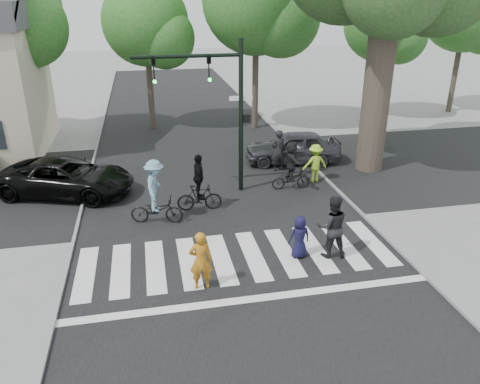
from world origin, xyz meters
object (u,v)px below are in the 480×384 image
at_px(car_suv, 66,177).
at_px(car_grey, 293,147).
at_px(pedestrian_child, 299,237).
at_px(cyclist_right, 291,168).
at_px(pedestrian_woman, 201,261).
at_px(cyclist_left, 156,196).
at_px(pedestrian_adult, 332,227).
at_px(cyclist_mid, 199,188).
at_px(traffic_signal, 219,96).

relative_size(car_suv, car_grey, 1.18).
relative_size(pedestrian_child, car_suv, 0.26).
bearing_deg(cyclist_right, car_suv, 172.13).
bearing_deg(pedestrian_woman, cyclist_left, -73.08).
distance_m(pedestrian_woman, car_grey, 10.95).
bearing_deg(pedestrian_child, car_grey, -109.77).
bearing_deg(pedestrian_woman, car_grey, -117.08).
bearing_deg(cyclist_left, car_grey, 37.83).
bearing_deg(pedestrian_adult, pedestrian_child, 0.96).
distance_m(pedestrian_woman, pedestrian_child, 3.31).
distance_m(pedestrian_child, car_grey, 8.72).
xyz_separation_m(pedestrian_woman, pedestrian_adult, (4.11, 0.91, 0.14)).
xyz_separation_m(pedestrian_woman, car_suv, (-4.42, 7.55, -0.13)).
relative_size(pedestrian_adult, cyclist_mid, 0.92).
bearing_deg(pedestrian_adult, cyclist_left, -24.76).
relative_size(traffic_signal, cyclist_right, 2.93).
distance_m(cyclist_mid, car_suv, 5.61).
bearing_deg(pedestrian_child, car_suv, -44.20).
xyz_separation_m(pedestrian_adult, cyclist_left, (-5.12, 3.38, 0.01)).
height_order(traffic_signal, pedestrian_adult, traffic_signal).
bearing_deg(cyclist_mid, pedestrian_woman, -96.61).
height_order(pedestrian_child, cyclist_right, cyclist_right).
height_order(pedestrian_adult, cyclist_right, cyclist_right).
distance_m(pedestrian_woman, cyclist_left, 4.41).
distance_m(traffic_signal, pedestrian_adult, 6.84).
distance_m(car_suv, car_grey, 10.18).
height_order(traffic_signal, pedestrian_woman, traffic_signal).
height_order(pedestrian_woman, pedestrian_child, pedestrian_woman).
relative_size(cyclist_right, car_suv, 0.39).
distance_m(pedestrian_adult, cyclist_left, 6.14).
xyz_separation_m(cyclist_left, car_grey, (6.60, 5.12, -0.24)).
bearing_deg(car_suv, cyclist_mid, -97.66).
relative_size(traffic_signal, cyclist_left, 2.58).
xyz_separation_m(pedestrian_child, cyclist_right, (1.40, 5.27, 0.23)).
bearing_deg(pedestrian_child, cyclist_mid, -60.84).
xyz_separation_m(pedestrian_child, car_suv, (-7.56, 6.51, 0.05)).
relative_size(traffic_signal, pedestrian_adult, 2.99).
relative_size(pedestrian_woman, pedestrian_child, 1.26).
xyz_separation_m(pedestrian_woman, cyclist_left, (-1.02, 4.29, 0.15)).
xyz_separation_m(traffic_signal, pedestrian_child, (1.50, -5.55, -3.22)).
relative_size(traffic_signal, cyclist_mid, 2.76).
relative_size(pedestrian_adult, car_suv, 0.38).
height_order(pedestrian_child, cyclist_left, cyclist_left).
bearing_deg(cyclist_left, pedestrian_adult, -33.41).
relative_size(pedestrian_child, pedestrian_adult, 0.68).
distance_m(pedestrian_woman, cyclist_right, 7.77).
height_order(traffic_signal, cyclist_mid, traffic_signal).
relative_size(traffic_signal, pedestrian_woman, 3.48).
xyz_separation_m(pedestrian_adult, car_suv, (-8.53, 6.64, -0.27)).
relative_size(pedestrian_adult, cyclist_left, 0.86).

